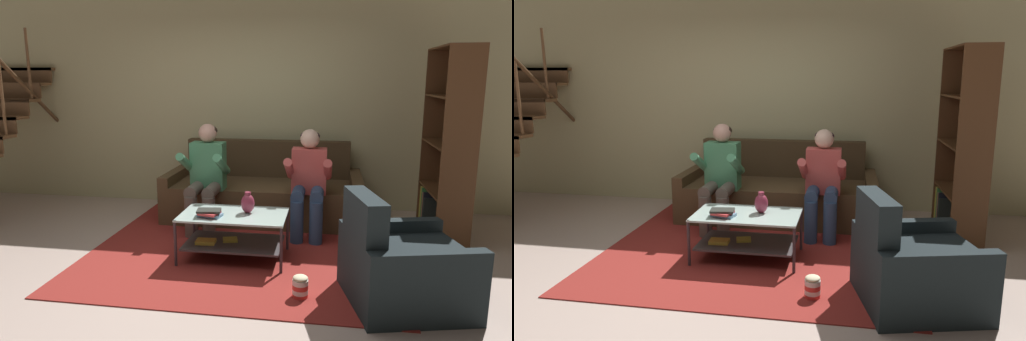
% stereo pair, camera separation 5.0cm
% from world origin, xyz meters
% --- Properties ---
extents(ground, '(16.80, 16.80, 0.00)m').
position_xyz_m(ground, '(0.00, 0.00, 0.00)').
color(ground, '#C0A89C').
extents(back_partition, '(8.40, 0.12, 2.90)m').
position_xyz_m(back_partition, '(0.00, 2.46, 1.45)').
color(back_partition, '#C1BB87').
rests_on(back_partition, ground).
extents(couch, '(2.36, 0.99, 0.93)m').
position_xyz_m(couch, '(0.42, 1.83, 0.30)').
color(couch, '#4E3B24').
rests_on(couch, ground).
extents(person_seated_left, '(0.50, 0.58, 1.21)m').
position_xyz_m(person_seated_left, '(-0.16, 1.24, 0.67)').
color(person_seated_left, '#5A5147').
rests_on(person_seated_left, ground).
extents(person_seated_right, '(0.50, 0.58, 1.17)m').
position_xyz_m(person_seated_right, '(0.99, 1.24, 0.65)').
color(person_seated_right, navy).
rests_on(person_seated_right, ground).
extents(coffee_table, '(1.01, 0.61, 0.45)m').
position_xyz_m(coffee_table, '(0.32, 0.45, 0.30)').
color(coffee_table, '#A9C3BA').
rests_on(coffee_table, ground).
extents(area_rug, '(3.00, 3.31, 0.01)m').
position_xyz_m(area_rug, '(0.37, 1.01, 0.01)').
color(area_rug, maroon).
rests_on(area_rug, ground).
extents(vase, '(0.13, 0.13, 0.21)m').
position_xyz_m(vase, '(0.46, 0.51, 0.54)').
color(vase, maroon).
rests_on(vase, coffee_table).
extents(book_stack, '(0.25, 0.20, 0.07)m').
position_xyz_m(book_stack, '(0.12, 0.33, 0.48)').
color(book_stack, '#6E98B9').
rests_on(book_stack, coffee_table).
extents(bookshelf, '(0.36, 0.97, 2.04)m').
position_xyz_m(bookshelf, '(2.50, 1.54, 0.87)').
color(bookshelf, '#54341C').
rests_on(bookshelf, ground).
extents(armchair, '(1.03, 1.01, 0.87)m').
position_xyz_m(armchair, '(1.79, -0.21, 0.29)').
color(armchair, black).
rests_on(armchair, ground).
extents(popcorn_tub, '(0.13, 0.13, 0.19)m').
position_xyz_m(popcorn_tub, '(1.02, -0.26, 0.10)').
color(popcorn_tub, red).
rests_on(popcorn_tub, ground).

